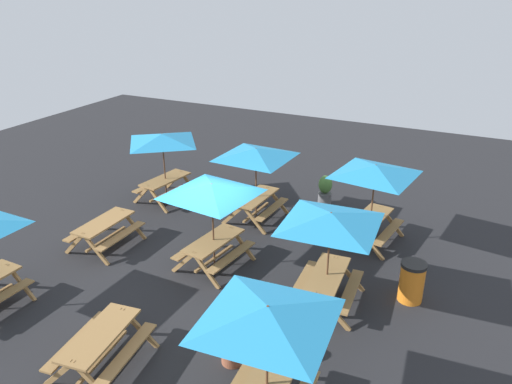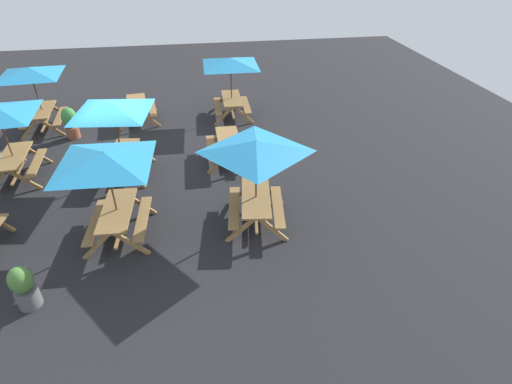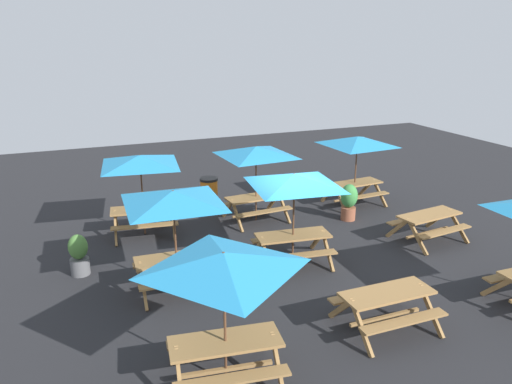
# 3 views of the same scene
# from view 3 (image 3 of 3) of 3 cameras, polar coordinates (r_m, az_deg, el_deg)

# --- Properties ---
(ground_plane) EXTENTS (31.37, 31.37, 0.00)m
(ground_plane) POSITION_cam_3_polar(r_m,az_deg,el_deg) (12.61, 5.53, -7.95)
(ground_plane) COLOR #232326
(ground_plane) RESTS_ON ground
(picnic_table_0) EXTENTS (2.82, 2.82, 2.34)m
(picnic_table_0) POSITION_cam_3_polar(r_m,az_deg,el_deg) (14.66, 0.00, 4.06)
(picnic_table_0) COLOR olive
(picnic_table_0) RESTS_ON ground
(picnic_table_1) EXTENTS (2.83, 2.83, 2.34)m
(picnic_table_1) POSITION_cam_3_polar(r_m,az_deg,el_deg) (10.67, -9.40, -1.42)
(picnic_table_1) COLOR olive
(picnic_table_1) RESTS_ON ground
(picnic_table_2) EXTENTS (2.25, 2.25, 2.34)m
(picnic_table_2) POSITION_cam_3_polar(r_m,az_deg,el_deg) (7.69, -3.70, -9.00)
(picnic_table_2) COLOR olive
(picnic_table_2) RESTS_ON ground
(picnic_table_3) EXTENTS (2.82, 2.82, 2.34)m
(picnic_table_3) POSITION_cam_3_polar(r_m,az_deg,el_deg) (16.42, 11.48, 5.19)
(picnic_table_3) COLOR olive
(picnic_table_3) RESTS_ON ground
(picnic_table_4) EXTENTS (2.80, 2.80, 2.34)m
(picnic_table_4) POSITION_cam_3_polar(r_m,az_deg,el_deg) (13.96, -13.08, 2.90)
(picnic_table_4) COLOR olive
(picnic_table_4) RESTS_ON ground
(picnic_table_5) EXTENTS (2.81, 2.81, 2.34)m
(picnic_table_5) POSITION_cam_3_polar(r_m,az_deg,el_deg) (11.81, 4.39, 0.64)
(picnic_table_5) COLOR olive
(picnic_table_5) RESTS_ON ground
(picnic_table_6) EXTENTS (1.80, 1.53, 0.81)m
(picnic_table_6) POSITION_cam_3_polar(r_m,az_deg,el_deg) (10.04, 14.69, -12.00)
(picnic_table_6) COLOR olive
(picnic_table_6) RESTS_ON ground
(picnic_table_8) EXTENTS (1.95, 1.72, 0.81)m
(picnic_table_8) POSITION_cam_3_polar(r_m,az_deg,el_deg) (14.40, 19.14, -3.14)
(picnic_table_8) COLOR olive
(picnic_table_8) RESTS_ON ground
(trash_bin_orange) EXTENTS (0.59, 0.59, 0.98)m
(trash_bin_orange) POSITION_cam_3_polar(r_m,az_deg,el_deg) (16.32, -5.38, -0.04)
(trash_bin_orange) COLOR orange
(trash_bin_orange) RESTS_ON ground
(potted_plant_0) EXTENTS (0.45, 0.45, 1.00)m
(potted_plant_0) POSITION_cam_3_polar(r_m,az_deg,el_deg) (12.46, -19.59, -6.76)
(potted_plant_0) COLOR #59595B
(potted_plant_0) RESTS_ON ground
(potted_plant_1) EXTENTS (0.51, 0.51, 1.13)m
(potted_plant_1) POSITION_cam_3_polar(r_m,az_deg,el_deg) (15.35, 10.56, -1.01)
(potted_plant_1) COLOR #935138
(potted_plant_1) RESTS_ON ground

